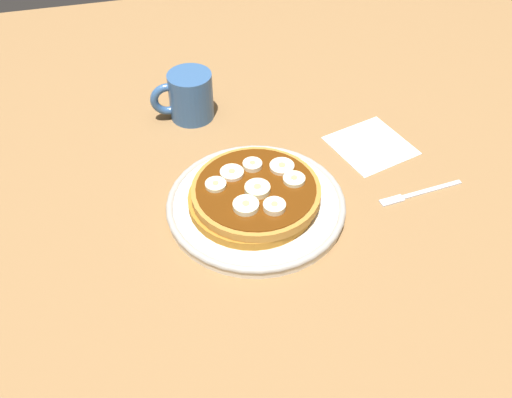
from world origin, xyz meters
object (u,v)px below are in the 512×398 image
object	(u,v)px
banana_slice_2	(295,181)
banana_slice_5	(274,207)
plate	(256,205)
banana_slice_7	(282,167)
banana_slice_1	(232,173)
banana_slice_3	(216,185)
pancake_stack	(254,195)
napkin	(371,145)
banana_slice_4	(246,206)
banana_slice_0	(255,190)
fork	(416,193)
coffee_mug	(189,96)
banana_slice_6	(252,165)

from	to	relation	value
banana_slice_2	banana_slice_5	bearing A→B (deg)	45.67
plate	banana_slice_7	size ratio (longest dim) A/B	7.18
banana_slice_7	plate	bearing A→B (deg)	33.60
banana_slice_1	banana_slice_3	distance (cm)	3.14
pancake_stack	banana_slice_5	bearing A→B (deg)	109.66
banana_slice_1	banana_slice_5	world-z (taller)	banana_slice_5
napkin	banana_slice_2	bearing A→B (deg)	31.80
banana_slice_4	banana_slice_7	xyz separation A→B (cm)	(-6.57, -6.32, -0.12)
banana_slice_5	banana_slice_0	bearing A→B (deg)	-66.47
pancake_stack	banana_slice_4	bearing A→B (deg)	60.07
banana_slice_4	fork	distance (cm)	25.23
plate	fork	distance (cm)	22.84
banana_slice_3	banana_slice_7	distance (cm)	9.61
coffee_mug	banana_slice_4	bearing A→B (deg)	96.23
banana_slice_0	fork	bearing A→B (deg)	175.51
banana_slice_3	banana_slice_4	size ratio (longest dim) A/B	0.84
banana_slice_5	banana_slice_6	bearing A→B (deg)	-84.90
banana_slice_6	plate	bearing A→B (deg)	82.64
banana_slice_0	fork	size ratio (longest dim) A/B	0.26
banana_slice_7	fork	xyz separation A→B (cm)	(-18.29, 5.50, -4.15)
banana_slice_4	banana_slice_5	world-z (taller)	same
banana_slice_0	banana_slice_1	xyz separation A→B (cm)	(2.26, -4.11, -0.15)
banana_slice_0	banana_slice_7	bearing A→B (deg)	-141.62
banana_slice_0	banana_slice_2	size ratio (longest dim) A/B	1.13
banana_slice_3	banana_slice_4	xyz separation A→B (cm)	(-2.94, 4.95, 0.12)
plate	coffee_mug	xyz separation A→B (cm)	(5.14, -23.72, 3.07)
banana_slice_2	coffee_mug	size ratio (longest dim) A/B	0.30
banana_slice_5	coffee_mug	distance (cm)	28.87
plate	banana_slice_4	bearing A→B (deg)	57.39
coffee_mug	banana_slice_7	bearing A→B (deg)	114.61
banana_slice_1	banana_slice_6	bearing A→B (deg)	-164.74
banana_slice_1	banana_slice_7	distance (cm)	6.94
plate	banana_slice_2	distance (cm)	6.30
pancake_stack	fork	bearing A→B (deg)	173.72
plate	banana_slice_6	size ratio (longest dim) A/B	9.09
banana_slice_4	banana_slice_6	size ratio (longest dim) A/B	1.25
banana_slice_0	napkin	bearing A→B (deg)	-154.57
banana_slice_0	fork	xyz separation A→B (cm)	(-22.96, 1.80, -4.30)
banana_slice_7	pancake_stack	bearing A→B (deg)	32.66
banana_slice_2	banana_slice_3	world-z (taller)	same
banana_slice_1	banana_slice_6	distance (cm)	3.19
banana_slice_3	napkin	bearing A→B (deg)	-163.52
banana_slice_4	fork	bearing A→B (deg)	-178.11
fork	banana_slice_2	bearing A→B (deg)	-7.21
banana_slice_0	coffee_mug	xyz separation A→B (cm)	(4.86, -24.50, -0.53)
banana_slice_5	banana_slice_2	bearing A→B (deg)	-134.33
plate	banana_slice_3	bearing A→B (deg)	-16.79
pancake_stack	banana_slice_1	world-z (taller)	banana_slice_1
banana_slice_7	fork	size ratio (longest dim) A/B	0.26
banana_slice_0	banana_slice_4	world-z (taller)	same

